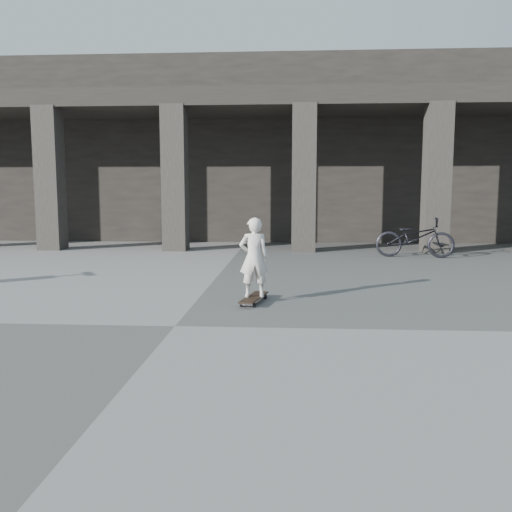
{
  "coord_description": "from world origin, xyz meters",
  "views": [
    {
      "loc": [
        1.43,
        -6.52,
        1.69
      ],
      "look_at": [
        0.89,
        1.98,
        0.65
      ],
      "focal_mm": 38.0,
      "sensor_mm": 36.0,
      "label": 1
    }
  ],
  "objects": [
    {
      "name": "ground",
      "position": [
        0.0,
        0.0,
        0.0
      ],
      "size": [
        90.0,
        90.0,
        0.0
      ],
      "primitive_type": "plane",
      "color": "#504F4D",
      "rests_on": "ground"
    },
    {
      "name": "child",
      "position": [
        0.89,
        1.48,
        0.69
      ],
      "size": [
        0.48,
        0.36,
        1.19
      ],
      "primitive_type": "imported",
      "rotation": [
        0.0,
        0.0,
        3.31
      ],
      "color": "silver",
      "rests_on": "longboard"
    },
    {
      "name": "longboard",
      "position": [
        0.89,
        1.48,
        0.07
      ],
      "size": [
        0.4,
        0.96,
        0.09
      ],
      "rotation": [
        0.0,
        0.0,
        1.36
      ],
      "color": "black",
      "rests_on": "ground"
    },
    {
      "name": "bicycle",
      "position": [
        4.56,
        7.3,
        0.5
      ],
      "size": [
        2.0,
        0.95,
        1.01
      ],
      "primitive_type": "imported",
      "rotation": [
        0.0,
        0.0,
        1.42
      ],
      "color": "black",
      "rests_on": "ground"
    },
    {
      "name": "colonnade",
      "position": [
        -0.0,
        13.77,
        3.03
      ],
      "size": [
        28.0,
        8.82,
        6.0
      ],
      "color": "black",
      "rests_on": "ground"
    }
  ]
}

